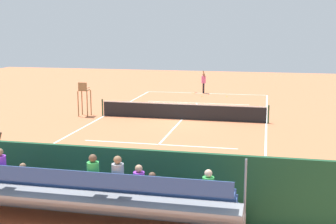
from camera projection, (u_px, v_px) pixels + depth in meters
The scene contains 12 objects.
ground_plane at pixel (182, 119), 27.37m from camera, with size 60.00×60.00×0.00m, color #CC7047.
court_line_markings at pixel (182, 119), 27.40m from camera, with size 10.10×22.20×0.01m.
tennis_net at pixel (182, 111), 27.28m from camera, with size 10.30×0.10×1.07m.
backdrop_wall at pixel (98, 178), 13.75m from camera, with size 18.00×0.16×2.00m, color #1E4C2D.
bleacher_stand at pixel (80, 195), 12.44m from camera, with size 9.06×2.40×2.48m.
umpire_chair at pixel (84, 95), 28.17m from camera, with size 0.67×0.67×2.14m.
courtside_bench at pixel (190, 191), 13.96m from camera, with size 1.80×0.40×0.93m.
equipment_bag at pixel (139, 200), 14.24m from camera, with size 0.90×0.36×0.36m, color black.
tennis_player at pixel (204, 81), 37.87m from camera, with size 0.44×0.56×1.93m.
tennis_racket at pixel (194, 93), 37.99m from camera, with size 0.41×0.58×0.03m.
tennis_ball_near at pixel (227, 96), 36.04m from camera, with size 0.07×0.07×0.07m, color #CCDB33.
tennis_ball_far at pixel (202, 96), 36.24m from camera, with size 0.07×0.07×0.07m, color #CCDB33.
Camera 1 is at (-4.91, 26.36, 5.57)m, focal length 48.27 mm.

